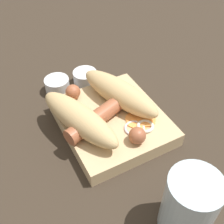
# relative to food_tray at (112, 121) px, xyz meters

# --- Properties ---
(ground_plane) EXTENTS (3.00, 3.00, 0.00)m
(ground_plane) POSITION_rel_food_tray_xyz_m (0.00, 0.00, -0.01)
(ground_plane) COLOR #33281E
(food_tray) EXTENTS (0.20, 0.18, 0.03)m
(food_tray) POSITION_rel_food_tray_xyz_m (0.00, 0.00, 0.00)
(food_tray) COLOR tan
(food_tray) RESTS_ON ground_plane
(bread_roll) EXTENTS (0.22, 0.20, 0.05)m
(bread_roll) POSITION_rel_food_tray_xyz_m (0.01, 0.02, 0.04)
(bread_roll) COLOR tan
(bread_roll) RESTS_ON food_tray
(sausage) EXTENTS (0.18, 0.16, 0.03)m
(sausage) POSITION_rel_food_tray_xyz_m (0.00, 0.02, 0.03)
(sausage) COLOR #9E5638
(sausage) RESTS_ON food_tray
(pickled_veggies) EXTENTS (0.07, 0.07, 0.01)m
(pickled_veggies) POSITION_rel_food_tray_xyz_m (-0.04, -0.03, 0.02)
(pickled_veggies) COLOR orange
(pickled_veggies) RESTS_ON food_tray
(condiment_cup_near) EXTENTS (0.05, 0.05, 0.03)m
(condiment_cup_near) POSITION_rel_food_tray_xyz_m (0.14, -0.01, -0.00)
(condiment_cup_near) COLOR silver
(condiment_cup_near) RESTS_ON ground_plane
(condiment_cup_far) EXTENTS (0.05, 0.05, 0.03)m
(condiment_cup_far) POSITION_rel_food_tray_xyz_m (0.15, 0.05, -0.00)
(condiment_cup_far) COLOR silver
(condiment_cup_far) RESTS_ON ground_plane
(drink_glass) EXTENTS (0.07, 0.07, 0.11)m
(drink_glass) POSITION_rel_food_tray_xyz_m (-0.21, 0.00, 0.04)
(drink_glass) COLOR silver
(drink_glass) RESTS_ON ground_plane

